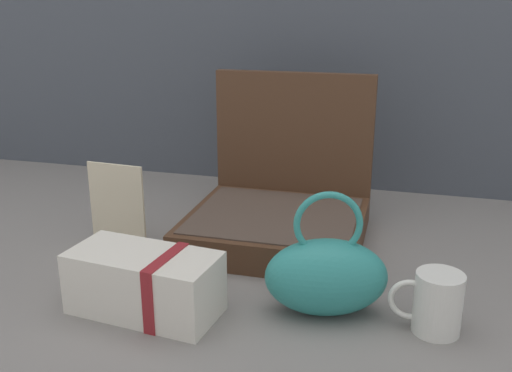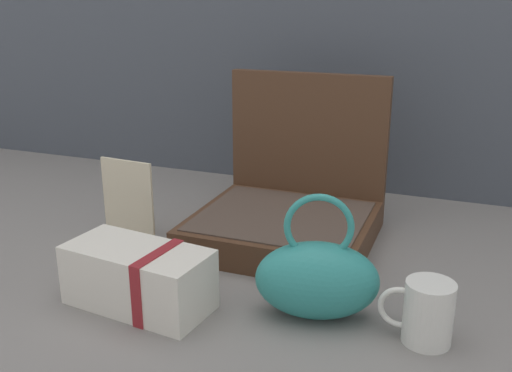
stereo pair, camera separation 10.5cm
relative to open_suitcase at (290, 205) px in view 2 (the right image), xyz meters
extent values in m
plane|color=slate|center=(-0.01, -0.18, -0.07)|extent=(6.00, 6.00, 0.00)
cube|color=#4C301E|center=(0.00, -0.05, -0.04)|extent=(0.37, 0.33, 0.06)
cube|color=#4C3D33|center=(0.00, -0.05, -0.01)|extent=(0.34, 0.30, 0.00)
cube|color=#4C301E|center=(0.00, 0.13, 0.10)|extent=(0.37, 0.02, 0.34)
ellipsoid|color=teal|center=(0.15, -0.31, -0.01)|extent=(0.22, 0.16, 0.13)
torus|color=teal|center=(0.15, -0.31, 0.09)|extent=(0.11, 0.04, 0.11)
cube|color=silver|center=(-0.14, -0.38, -0.02)|extent=(0.26, 0.15, 0.11)
cube|color=maroon|center=(-0.10, -0.39, -0.02)|extent=(0.03, 0.12, 0.11)
cylinder|color=silver|center=(0.32, -0.32, -0.02)|extent=(0.08, 0.08, 0.10)
torus|color=silver|center=(0.28, -0.32, -0.02)|extent=(0.07, 0.01, 0.07)
cube|color=beige|center=(-0.33, -0.13, 0.02)|extent=(0.13, 0.02, 0.18)
camera|label=1|loc=(0.26, -1.16, 0.43)|focal=40.40mm
camera|label=2|loc=(0.36, -1.13, 0.43)|focal=40.40mm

